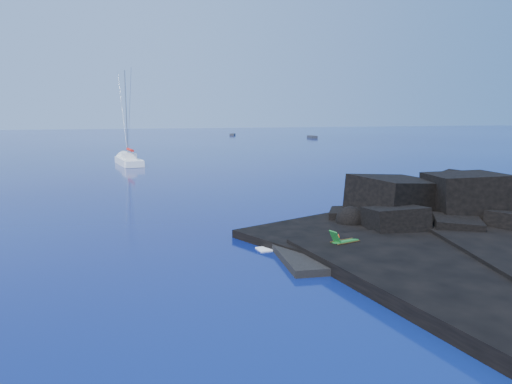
# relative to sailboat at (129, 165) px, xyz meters

# --- Properties ---
(ground) EXTENTS (400.00, 400.00, 0.00)m
(ground) POSITION_rel_sailboat_xyz_m (4.54, -48.79, 0.00)
(ground) COLOR #04053C
(ground) RESTS_ON ground
(headland) EXTENTS (24.00, 24.00, 3.60)m
(headland) POSITION_rel_sailboat_xyz_m (17.54, -45.79, 0.00)
(headland) COLOR black
(headland) RESTS_ON ground
(beach) EXTENTS (9.08, 6.86, 0.70)m
(beach) POSITION_rel_sailboat_xyz_m (9.04, -48.29, 0.00)
(beach) COLOR black
(beach) RESTS_ON ground
(surf_foam) EXTENTS (10.00, 8.00, 0.06)m
(surf_foam) POSITION_rel_sailboat_xyz_m (9.54, -43.79, 0.00)
(surf_foam) COLOR white
(surf_foam) RESTS_ON ground
(sailboat) EXTENTS (4.07, 12.37, 12.73)m
(sailboat) POSITION_rel_sailboat_xyz_m (0.00, 0.00, 0.00)
(sailboat) COLOR white
(sailboat) RESTS_ON ground
(deck_chair) EXTENTS (1.63, 1.03, 1.04)m
(deck_chair) POSITION_rel_sailboat_xyz_m (8.26, -48.04, 0.87)
(deck_chair) COLOR #176924
(deck_chair) RESTS_ON beach
(towel) EXTENTS (1.85, 1.13, 0.05)m
(towel) POSITION_rel_sailboat_xyz_m (8.70, -48.88, 0.37)
(towel) COLOR silver
(towel) RESTS_ON beach
(sunbather) EXTENTS (1.69, 0.72, 0.23)m
(sunbather) POSITION_rel_sailboat_xyz_m (8.70, -48.88, 0.51)
(sunbather) COLOR tan
(sunbather) RESTS_ON towel
(marker_cone) EXTENTS (0.41, 0.41, 0.49)m
(marker_cone) POSITION_rel_sailboat_xyz_m (8.34, -47.13, 0.60)
(marker_cone) COLOR #FF440D
(marker_cone) RESTS_ON beach
(distant_boat_a) EXTENTS (2.83, 4.59, 0.59)m
(distant_boat_a) POSITION_rel_sailboat_xyz_m (34.85, 79.57, 0.00)
(distant_boat_a) COLOR #2B2C31
(distant_boat_a) RESTS_ON ground
(distant_boat_b) EXTENTS (2.03, 5.13, 0.67)m
(distant_boat_b) POSITION_rel_sailboat_xyz_m (52.09, 57.91, 0.00)
(distant_boat_b) COLOR #28292E
(distant_boat_b) RESTS_ON ground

